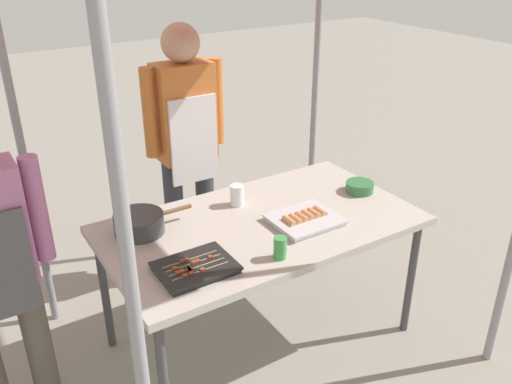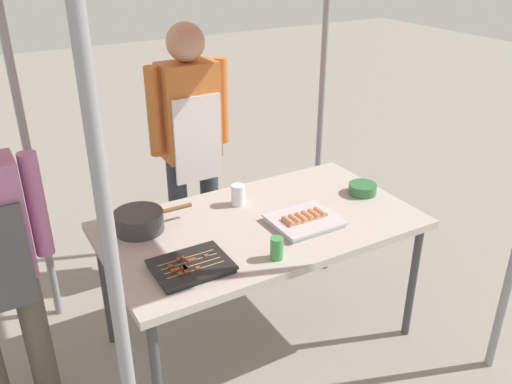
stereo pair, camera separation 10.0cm
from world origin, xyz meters
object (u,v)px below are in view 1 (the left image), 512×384
Objects in this scene: tray_grilled_sausages at (305,219)px; cooking_wok at (139,223)px; vendor_woman at (186,136)px; stall_table at (261,231)px; condiment_bowl at (359,187)px; drink_cup_by_wok at (237,195)px; drink_cup_near_edge at (280,248)px; tray_meat_skewers at (195,268)px.

cooking_wok is at bearing 154.27° from tray_grilled_sausages.
vendor_woman is (0.54, 0.58, 0.17)m from cooking_wok.
condiment_bowl reaches higher than stall_table.
cooking_wok is at bearing 46.84° from vendor_woman.
drink_cup_by_wok reaches higher than condiment_bowl.
drink_cup_near_edge is 0.57m from drink_cup_by_wok.
cooking_wok is 0.56m from drink_cup_by_wok.
stall_table is 0.67m from condiment_bowl.
drink_cup_by_wok is (0.48, 0.45, 0.04)m from tray_meat_skewers.
vendor_woman is at bearing 91.40° from drink_cup_by_wok.
condiment_bowl is at bearing 130.38° from vendor_woman.
vendor_woman is (0.46, 1.03, 0.21)m from tray_meat_skewers.
tray_grilled_sausages is at bearing -165.22° from condiment_bowl.
cooking_wok is (-0.08, 0.45, 0.04)m from tray_meat_skewers.
cooking_wok is 3.83× the size of drink_cup_near_edge.
tray_grilled_sausages is 0.82× the size of cooking_wok.
vendor_woman is at bearing 130.38° from condiment_bowl.
tray_meat_skewers is (-0.48, -0.22, 0.07)m from stall_table.
tray_meat_skewers is 3.19× the size of drink_cup_near_edge.
drink_cup_near_edge is (-0.78, -0.33, 0.02)m from condiment_bowl.
vendor_woman is (0.09, 1.14, 0.17)m from drink_cup_near_edge.
stall_table is 0.53m from tray_meat_skewers.
cooking_wok is (-0.56, 0.23, 0.11)m from stall_table.
tray_grilled_sausages is (0.18, -0.13, 0.07)m from stall_table.
condiment_bowl is 0.10× the size of vendor_woman.
tray_grilled_sausages is 0.41m from drink_cup_by_wok.
vendor_woman is (-0.69, 0.81, 0.19)m from condiment_bowl.
tray_grilled_sausages is 3.15× the size of drink_cup_near_edge.
drink_cup_near_edge is (-0.29, -0.20, 0.03)m from tray_grilled_sausages.
tray_meat_skewers is 1.15m from vendor_woman.
drink_cup_by_wok is (-0.01, 0.23, 0.11)m from stall_table.
drink_cup_near_edge reaches higher than cooking_wok.
drink_cup_near_edge is (0.45, -0.56, -0.00)m from cooking_wok.
vendor_woman reaches higher than drink_cup_near_edge.
tray_grilled_sausages is at bearing 102.19° from vendor_woman.
drink_cup_by_wok is (0.10, 0.56, 0.00)m from drink_cup_near_edge.
drink_cup_near_edge reaches higher than condiment_bowl.
stall_table is 0.36m from drink_cup_near_edge.
stall_table is 0.86m from vendor_woman.
tray_grilled_sausages reaches higher than tray_meat_skewers.
tray_grilled_sausages is 0.98m from vendor_woman.
drink_cup_near_edge is at bearing -157.07° from condiment_bowl.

